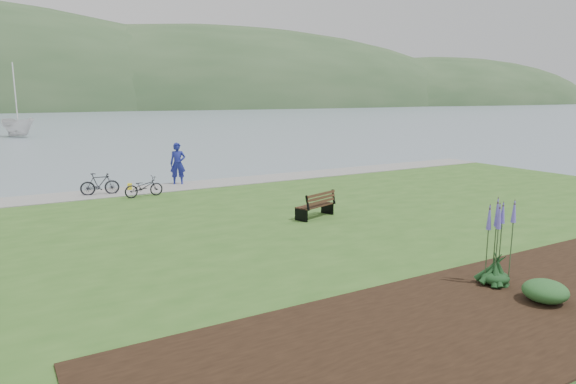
# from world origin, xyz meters

# --- Properties ---
(ground) EXTENTS (600.00, 600.00, 0.00)m
(ground) POSITION_xyz_m (0.00, 0.00, 0.00)
(ground) COLOR slate
(ground) RESTS_ON ground
(lawn) EXTENTS (34.00, 20.00, 0.40)m
(lawn) POSITION_xyz_m (0.00, -2.00, 0.20)
(lawn) COLOR #315A1F
(lawn) RESTS_ON ground
(shoreline_path) EXTENTS (34.00, 2.20, 0.03)m
(shoreline_path) POSITION_xyz_m (0.00, 6.90, 0.42)
(shoreline_path) COLOR gray
(shoreline_path) RESTS_ON lawn
(far_hillside) EXTENTS (580.00, 80.00, 38.00)m
(far_hillside) POSITION_xyz_m (20.00, 170.00, 0.00)
(far_hillside) COLOR #2F4C2A
(far_hillside) RESTS_ON ground
(park_bench) EXTENTS (1.63, 1.07, 0.94)m
(park_bench) POSITION_xyz_m (0.04, -1.45, 0.87)
(park_bench) COLOR #321F13
(park_bench) RESTS_ON lawn
(person) EXTENTS (1.00, 0.85, 2.34)m
(person) POSITION_xyz_m (-1.88, 7.50, 1.57)
(person) COLOR navy
(person) RESTS_ON lawn
(bicycle_a) EXTENTS (0.69, 1.66, 0.84)m
(bicycle_a) POSITION_xyz_m (-4.10, 5.32, 0.82)
(bicycle_a) COLOR black
(bicycle_a) RESTS_ON lawn
(bicycle_b) EXTENTS (0.68, 1.63, 0.95)m
(bicycle_b) POSITION_xyz_m (-5.60, 6.65, 0.88)
(bicycle_b) COLOR black
(bicycle_b) RESTS_ON lawn
(sailboat) EXTENTS (12.83, 12.93, 25.87)m
(sailboat) POSITION_xyz_m (-6.32, 48.83, 0.00)
(sailboat) COLOR silver
(sailboat) RESTS_ON ground
(pannier) EXTENTS (0.25, 0.32, 0.30)m
(pannier) POSITION_xyz_m (-4.23, 7.20, 0.55)
(pannier) COLOR yellow
(pannier) RESTS_ON lawn
(echium_4) EXTENTS (0.62, 0.62, 2.33)m
(echium_4) POSITION_xyz_m (-0.14, -8.83, 1.45)
(echium_4) COLOR #133518
(echium_4) RESTS_ON garden_bed
(shrub_0) EXTENTS (0.89, 0.89, 0.45)m
(shrub_0) POSITION_xyz_m (-0.10, -10.00, 0.66)
(shrub_0) COLOR #1E4C21
(shrub_0) RESTS_ON garden_bed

